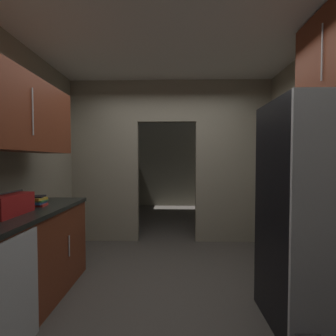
# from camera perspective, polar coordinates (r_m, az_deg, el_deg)

# --- Properties ---
(ground) EXTENTS (20.00, 20.00, 0.00)m
(ground) POSITION_cam_1_polar(r_m,az_deg,el_deg) (2.78, -0.01, -28.07)
(ground) COLOR #47423D
(kitchen_overhead_slab) EXTENTS (3.76, 7.19, 0.06)m
(kitchen_overhead_slab) POSITION_cam_1_polar(r_m,az_deg,el_deg) (3.19, 0.21, 27.32)
(kitchen_overhead_slab) COLOR silver
(kitchen_partition) EXTENTS (3.36, 0.12, 2.73)m
(kitchen_partition) POSITION_cam_1_polar(r_m,az_deg,el_deg) (4.00, 0.72, 2.96)
(kitchen_partition) COLOR gray
(kitchen_partition) RESTS_ON ground
(adjoining_room_shell) EXTENTS (3.36, 3.17, 2.73)m
(adjoining_room_shell) POSITION_cam_1_polar(r_m,az_deg,el_deg) (6.11, 0.77, 1.70)
(adjoining_room_shell) COLOR gray
(adjoining_room_shell) RESTS_ON ground
(refrigerator) EXTENTS (0.84, 0.73, 1.88)m
(refrigerator) POSITION_cam_1_polar(r_m,az_deg,el_deg) (2.34, 33.26, -9.52)
(refrigerator) COLOR black
(refrigerator) RESTS_ON ground
(lower_cabinet_run) EXTENTS (0.64, 1.74, 0.92)m
(lower_cabinet_run) POSITION_cam_1_polar(r_m,az_deg,el_deg) (2.64, -33.13, -18.97)
(lower_cabinet_run) COLOR maroon
(lower_cabinet_run) RESTS_ON ground
(dishwasher) EXTENTS (0.02, 0.56, 0.86)m
(dishwasher) POSITION_cam_1_polar(r_m,az_deg,el_deg) (2.13, -33.66, -25.24)
(dishwasher) COLOR #B7BABC
(dishwasher) RESTS_ON ground
(upper_cabinet_counterside) EXTENTS (0.36, 1.56, 0.69)m
(upper_cabinet_counterside) POSITION_cam_1_polar(r_m,az_deg,el_deg) (2.51, -33.72, 11.36)
(upper_cabinet_counterside) COLOR maroon
(boombox) EXTENTS (0.17, 0.43, 0.21)m
(boombox) POSITION_cam_1_polar(r_m,az_deg,el_deg) (2.42, -34.01, -7.49)
(boombox) COLOR maroon
(boombox) RESTS_ON lower_cabinet_run
(book_stack) EXTENTS (0.15, 0.16, 0.11)m
(book_stack) POSITION_cam_1_polar(r_m,az_deg,el_deg) (2.75, -29.01, -7.05)
(book_stack) COLOR red
(book_stack) RESTS_ON lower_cabinet_run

